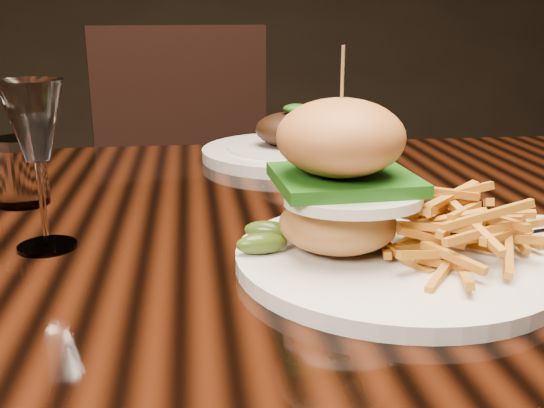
{
  "coord_description": "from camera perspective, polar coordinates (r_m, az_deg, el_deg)",
  "views": [
    {
      "loc": [
        -0.1,
        -0.7,
        0.98
      ],
      "look_at": [
        -0.03,
        -0.14,
        0.81
      ],
      "focal_mm": 42.0,
      "sensor_mm": 36.0,
      "label": 1
    }
  ],
  "objects": [
    {
      "name": "ramekin",
      "position": [
        0.82,
        6.57,
        1.56
      ],
      "size": [
        0.09,
        0.09,
        0.03
      ],
      "primitive_type": "cube",
      "rotation": [
        0.0,
        0.0,
        0.3
      ],
      "color": "silver",
      "rests_on": "dining_table"
    },
    {
      "name": "dining_table",
      "position": [
        0.77,
        0.59,
        -6.72
      ],
      "size": [
        1.6,
        0.9,
        0.75
      ],
      "color": "black",
      "rests_on": "ground"
    },
    {
      "name": "chair_far",
      "position": [
        1.65,
        -7.25,
        1.11
      ],
      "size": [
        0.53,
        0.54,
        0.95
      ],
      "rotation": [
        0.0,
        0.0,
        0.17
      ],
      "color": "black",
      "rests_on": "ground"
    },
    {
      "name": "wine_glass",
      "position": [
        0.66,
        -20.53,
        6.46
      ],
      "size": [
        0.06,
        0.06,
        0.17
      ],
      "color": "white",
      "rests_on": "dining_table"
    },
    {
      "name": "water_tumbler",
      "position": [
        0.85,
        -21.58,
        2.74
      ],
      "size": [
        0.06,
        0.06,
        0.09
      ],
      "primitive_type": "cylinder",
      "color": "white",
      "rests_on": "dining_table"
    },
    {
      "name": "far_dish",
      "position": [
        1.05,
        1.51,
        5.02
      ],
      "size": [
        0.29,
        0.29,
        0.09
      ],
      "rotation": [
        0.0,
        0.0,
        0.3
      ],
      "color": "silver",
      "rests_on": "dining_table"
    },
    {
      "name": "burger_plate",
      "position": [
        0.6,
        10.45,
        -0.83
      ],
      "size": [
        0.31,
        0.31,
        0.21
      ],
      "rotation": [
        0.0,
        0.0,
        -0.15
      ],
      "color": "silver",
      "rests_on": "dining_table"
    }
  ]
}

